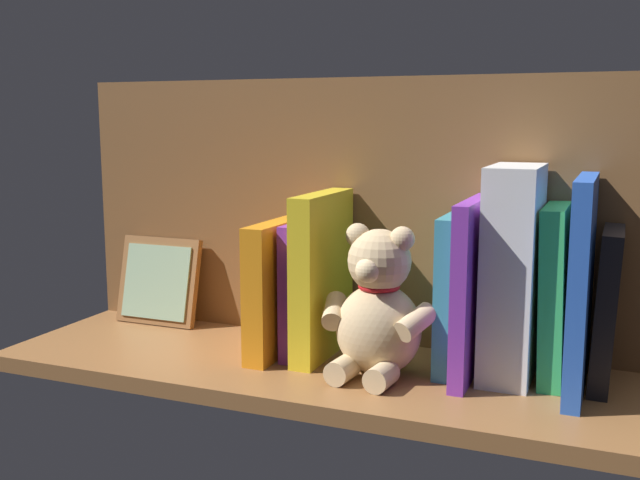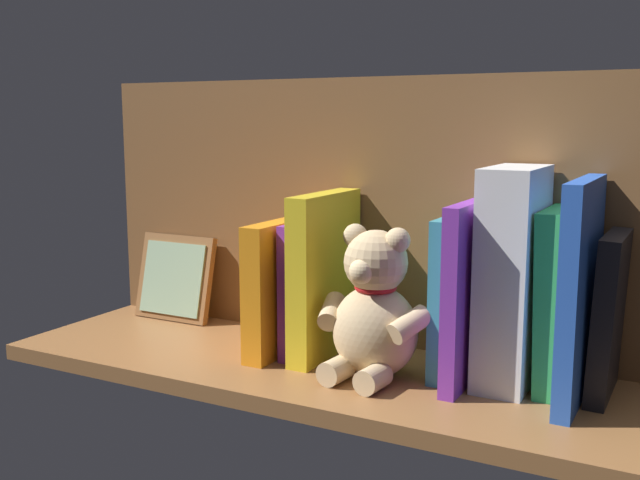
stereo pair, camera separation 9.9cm
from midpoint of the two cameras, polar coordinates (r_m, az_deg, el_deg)
ground_plane at (r=103.00cm, az=-2.78°, el=-9.91°), size 88.63×29.45×2.20cm
shelf_back_panel at (r=109.53cm, az=-0.10°, el=2.21°), size 88.63×1.50×38.52cm
book_0 at (r=96.16cm, az=18.32°, el=-5.02°), size 3.11×12.33×19.64cm
book_1 at (r=92.93cm, az=16.49°, el=-3.37°), size 2.13×17.93×26.02cm
book_2 at (r=96.41cm, az=14.74°, el=-4.03°), size 3.47×12.34×22.19cm
dictionary_thick_white at (r=95.93cm, az=11.66°, el=-2.48°), size 6.24×13.66×27.00cm
book_3 at (r=95.81cm, az=8.62°, el=-3.71°), size 1.99×17.05×22.76cm
book_4 at (r=98.43cm, az=7.30°, el=-3.98°), size 2.15×13.42×20.57cm
teddy_bear at (r=95.47cm, az=1.49°, el=-5.38°), size 15.76×13.26×19.52cm
book_5 at (r=102.90cm, az=-2.58°, el=-2.72°), size 3.17×16.14×22.73cm
book_6 at (r=105.37cm, az=-3.89°, el=-3.57°), size 1.58×14.44×18.68cm
book_7 at (r=105.40cm, az=-5.75°, el=-3.59°), size 3.20×17.51×18.69cm
picture_frame_leaning at (r=123.97cm, az=-14.49°, el=-3.08°), size 14.05×4.62×13.93cm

